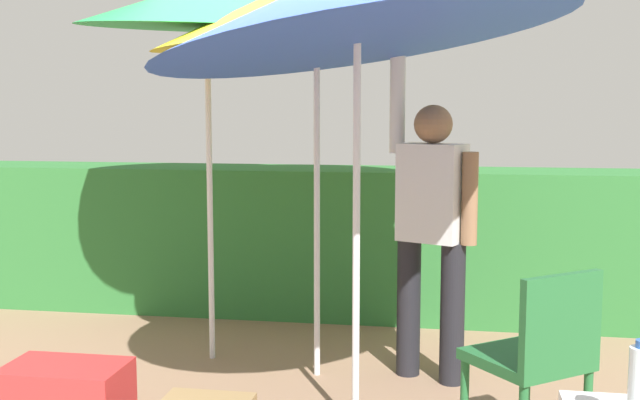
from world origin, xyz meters
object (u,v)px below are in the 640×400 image
Objects in this scene: umbrella_yellow at (356,5)px; chair_plastic at (538,354)px; person_vendor at (431,221)px; umbrella_orange at (208,6)px; umbrella_rainbow at (318,4)px.

umbrella_yellow is 2.71× the size of chair_plastic.
umbrella_yellow is 1.28× the size of person_vendor.
umbrella_orange reaches higher than chair_plastic.
umbrella_rainbow reaches higher than umbrella_orange.
umbrella_orange is 1.42m from umbrella_yellow.
umbrella_orange is 2.70× the size of chair_plastic.
umbrella_orange is 1.28× the size of person_vendor.
umbrella_rainbow reaches higher than person_vendor.
chair_plastic is (1.86, -1.21, -1.68)m from umbrella_orange.
umbrella_rainbow is at bearing -17.00° from umbrella_orange.
umbrella_rainbow is 1.03× the size of umbrella_yellow.
chair_plastic is (0.50, -1.05, -0.42)m from person_vendor.
umbrella_orange is (-0.71, 0.22, 0.03)m from umbrella_rainbow.
person_vendor is at bearing -6.55° from umbrella_orange.
umbrella_rainbow is 2.24m from chair_plastic.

